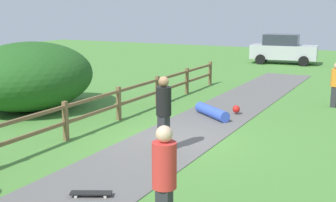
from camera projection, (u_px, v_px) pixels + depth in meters
ground_plane at (172, 141)px, 11.99m from camera, size 60.00×60.00×0.00m
asphalt_path at (172, 141)px, 11.99m from camera, size 2.40×28.00×0.02m
wooden_fence at (94, 108)px, 13.04m from camera, size 0.12×18.12×1.10m
bush_large at (30, 76)px, 15.55m from camera, size 4.06×4.87×2.42m
skater_riding at (164, 110)px, 10.86m from camera, size 0.39×0.81×1.91m
skater_fallen at (214, 112)px, 14.57m from camera, size 1.56×1.55×0.36m
skateboard_loose at (91, 193)px, 8.40m from camera, size 0.80×0.55×0.08m
bystander_orange at (336, 83)px, 16.00m from camera, size 0.44×0.44×1.64m
bystander_red at (164, 177)px, 6.69m from camera, size 0.45×0.45×1.85m
parked_car_silver at (283, 49)px, 28.73m from camera, size 4.36×2.36×1.92m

